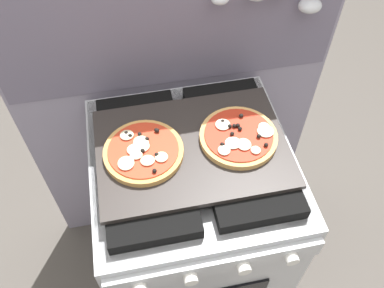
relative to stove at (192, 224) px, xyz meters
name	(u,v)px	position (x,y,z in m)	size (l,w,h in m)	color
ground_plane	(192,269)	(0.00, 0.00, -0.45)	(4.00, 4.00, 0.00)	#4C4742
kitchen_backsplash	(174,96)	(0.00, 0.34, 0.34)	(1.10, 0.09, 1.55)	gray
stove	(192,224)	(0.00, 0.00, 0.00)	(0.60, 0.64, 0.90)	#B7BABF
baking_tray	(192,148)	(0.00, 0.00, 0.46)	(0.54, 0.38, 0.02)	#2D2826
pizza_left	(143,151)	(-0.14, 0.00, 0.48)	(0.22, 0.22, 0.03)	tan
pizza_right	(239,137)	(0.14, 0.00, 0.48)	(0.22, 0.22, 0.03)	tan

